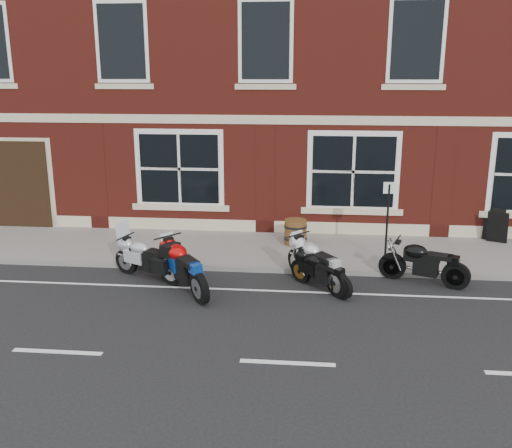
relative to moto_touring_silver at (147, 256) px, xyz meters
The scene contains 12 objects.
ground 3.57m from the moto_touring_silver, 11.82° to the right, with size 80.00×80.00×0.00m, color black.
sidewalk 4.16m from the moto_touring_silver, 33.41° to the left, with size 30.00×3.00×0.12m, color slate.
kerb 3.55m from the moto_touring_silver, 11.42° to the left, with size 30.00×0.16×0.12m, color slate.
pub_building 11.72m from the moto_touring_silver, 70.55° to the left, with size 24.00×12.00×12.00m, color maroon.
moto_touring_silver is the anchor object (origin of this frame).
moto_sport_red 1.24m from the moto_touring_silver, 32.75° to the right, with size 1.46×1.95×1.04m.
moto_sport_black 4.04m from the moto_touring_silver, ahead, with size 1.35×1.42×0.83m.
moto_sport_silver 3.95m from the moto_touring_silver, ahead, with size 1.36×1.89×0.99m.
moto_naked_black 6.35m from the moto_touring_silver, ahead, with size 1.95×0.92×0.93m.
a_board_sign 9.56m from the moto_touring_silver, 21.34° to the left, with size 0.54×0.36×0.91m, color black, non-canonical shape.
barrel_planter 4.30m from the moto_touring_silver, 38.16° to the left, with size 0.63×0.63×0.70m.
parking_sign 5.90m from the moto_touring_silver, 14.62° to the left, with size 0.28×0.05×2.00m.
Camera 1 is at (0.31, -11.60, 4.72)m, focal length 40.00 mm.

